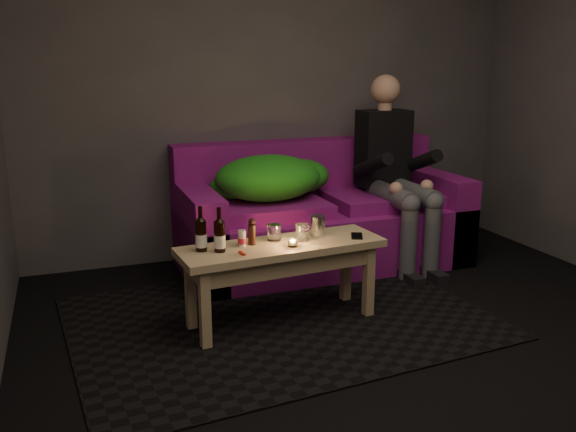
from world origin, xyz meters
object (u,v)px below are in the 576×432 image
at_px(coffee_table, 282,258).
at_px(beer_bottle_a, 201,235).
at_px(sofa, 320,221).
at_px(beer_bottle_b, 220,235).
at_px(person, 394,168).
at_px(steel_cup, 318,226).

distance_m(coffee_table, beer_bottle_a, 0.50).
xyz_separation_m(sofa, beer_bottle_b, (-1.03, -1.00, 0.26)).
height_order(person, steel_cup, person).
bearing_deg(sofa, steel_cup, -114.15).
relative_size(sofa, steel_cup, 17.16).
bearing_deg(steel_cup, beer_bottle_a, -175.41).
bearing_deg(coffee_table, beer_bottle_b, -175.56).
relative_size(sofa, beer_bottle_a, 8.32).
height_order(sofa, steel_cup, sofa).
relative_size(person, beer_bottle_a, 5.55).
height_order(beer_bottle_a, steel_cup, beer_bottle_a).
xyz_separation_m(person, steel_cup, (-0.92, -0.71, -0.18)).
relative_size(person, beer_bottle_b, 5.61).
height_order(sofa, person, person).
bearing_deg(coffee_table, steel_cup, 16.97).
bearing_deg(beer_bottle_a, coffee_table, -2.51).
xyz_separation_m(person, beer_bottle_b, (-1.56, -0.82, -0.15)).
bearing_deg(steel_cup, sofa, 65.85).
distance_m(person, coffee_table, 1.46).
height_order(beer_bottle_a, beer_bottle_b, beer_bottle_a).
bearing_deg(beer_bottle_b, beer_bottle_a, 151.94).
relative_size(coffee_table, beer_bottle_a, 4.82).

